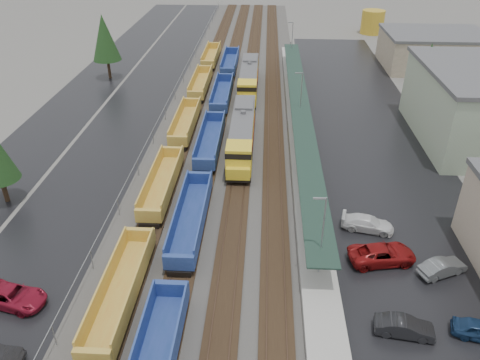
% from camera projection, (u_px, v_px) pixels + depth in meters
% --- Properties ---
extents(ballast_strip, '(20.00, 160.00, 0.08)m').
position_uv_depth(ballast_strip, '(235.00, 101.00, 73.76)').
color(ballast_strip, '#302D2B').
rests_on(ballast_strip, ground).
extents(trackbed, '(14.60, 160.00, 0.22)m').
position_uv_depth(trackbed, '(235.00, 100.00, 73.70)').
color(trackbed, black).
rests_on(trackbed, ground).
extents(west_parking_lot, '(10.00, 160.00, 0.02)m').
position_uv_depth(west_parking_lot, '(141.00, 99.00, 74.49)').
color(west_parking_lot, black).
rests_on(west_parking_lot, ground).
extents(west_road, '(9.00, 160.00, 0.02)m').
position_uv_depth(west_road, '(80.00, 98.00, 74.97)').
color(west_road, black).
rests_on(west_road, ground).
extents(east_commuter_lot, '(16.00, 100.00, 0.02)m').
position_uv_depth(east_commuter_lot, '(368.00, 130.00, 64.28)').
color(east_commuter_lot, black).
rests_on(east_commuter_lot, ground).
extents(station_platform, '(3.00, 80.00, 8.00)m').
position_uv_depth(station_platform, '(299.00, 124.00, 64.37)').
color(station_platform, '#9E9B93').
rests_on(station_platform, ground).
extents(chainlink_fence, '(0.08, 160.04, 2.02)m').
position_uv_depth(chainlink_fence, '(173.00, 94.00, 72.07)').
color(chainlink_fence, gray).
rests_on(chainlink_fence, ground).
extents(tree_west_far, '(4.84, 4.84, 11.00)m').
position_uv_depth(tree_west_far, '(105.00, 38.00, 79.83)').
color(tree_west_far, '#332316').
rests_on(tree_west_far, ground).
extents(tree_east, '(4.40, 4.40, 10.00)m').
position_uv_depth(tree_east, '(427.00, 68.00, 67.41)').
color(tree_east, '#332316').
rests_on(tree_east, ground).
extents(locomotive_lead, '(2.87, 18.91, 4.28)m').
position_uv_depth(locomotive_lead, '(242.00, 135.00, 57.65)').
color(locomotive_lead, black).
rests_on(locomotive_lead, ground).
extents(locomotive_trail, '(2.87, 18.91, 4.28)m').
position_uv_depth(locomotive_trail, '(249.00, 80.00, 75.68)').
color(locomotive_trail, black).
rests_on(locomotive_trail, ground).
extents(well_string_yellow, '(2.58, 110.09, 2.28)m').
position_uv_depth(well_string_yellow, '(162.00, 183.00, 49.92)').
color(well_string_yellow, '#C18A35').
rests_on(well_string_yellow, ground).
extents(well_string_blue, '(2.65, 98.21, 2.35)m').
position_uv_depth(well_string_blue, '(202.00, 174.00, 51.59)').
color(well_string_blue, navy).
rests_on(well_string_blue, ground).
extents(storage_tank, '(5.33, 5.33, 5.33)m').
position_uv_depth(storage_tank, '(373.00, 22.00, 110.69)').
color(storage_tank, gold).
rests_on(storage_tank, ground).
extents(parked_car_west_c, '(3.55, 5.75, 1.49)m').
position_uv_depth(parked_car_west_c, '(12.00, 296.00, 36.15)').
color(parked_car_west_c, maroon).
rests_on(parked_car_west_c, ground).
extents(parked_car_east_a, '(2.06, 4.41, 1.40)m').
position_uv_depth(parked_car_east_a, '(405.00, 327.00, 33.58)').
color(parked_car_east_a, black).
rests_on(parked_car_east_a, ground).
extents(parked_car_east_b, '(3.67, 6.18, 1.61)m').
position_uv_depth(parked_car_east_b, '(382.00, 254.00, 40.40)').
color(parked_car_east_b, maroon).
rests_on(parked_car_east_b, ground).
extents(parked_car_east_c, '(3.01, 5.21, 1.42)m').
position_uv_depth(parked_car_east_c, '(368.00, 224.00, 44.40)').
color(parked_car_east_c, silver).
rests_on(parked_car_east_c, ground).
extents(parked_car_east_e, '(3.10, 4.47, 1.40)m').
position_uv_depth(parked_car_east_e, '(442.00, 268.00, 39.07)').
color(parked_car_east_e, '#5B5E60').
rests_on(parked_car_east_e, ground).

